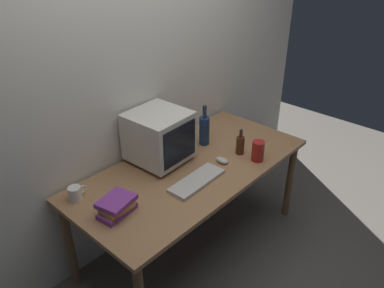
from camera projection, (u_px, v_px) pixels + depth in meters
The scene contains 11 objects.
ground_plane at pixel (192, 244), 3.03m from camera, with size 6.00×6.00×0.00m, color #56514C.
back_wall at pixel (142, 81), 2.69m from camera, with size 4.00×0.08×2.50m, color silver.
desk at pixel (192, 175), 2.70m from camera, with size 1.77×0.84×0.73m.
crt_monitor at pixel (159, 137), 2.64m from camera, with size 0.40×0.41×0.37m.
keyboard at pixel (197, 181), 2.49m from camera, with size 0.42×0.15×0.02m, color beige.
computer_mouse at pixel (222, 160), 2.70m from camera, with size 0.06×0.10×0.04m, color beige.
bottle_tall at pixel (204, 129), 2.89m from camera, with size 0.08×0.08×0.33m.
bottle_short at pixel (240, 144), 2.78m from camera, with size 0.06×0.06×0.20m.
book_stack at pixel (117, 206), 2.20m from camera, with size 0.24×0.20×0.10m.
mug at pixel (75, 193), 2.32m from camera, with size 0.12×0.08×0.09m.
metal_canister at pixel (258, 151), 2.70m from camera, with size 0.09×0.09×0.15m, color #A51E19.
Camera 1 is at (-1.66, -1.50, 2.18)m, focal length 35.53 mm.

